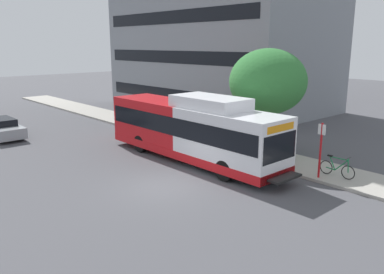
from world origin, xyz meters
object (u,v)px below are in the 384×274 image
object	(u,v)px
transit_bus	(192,130)
bus_stop_sign_pole	(321,146)
street_tree_near_stop	(268,82)
parked_car_far_lane	(2,128)
bicycle_parked	(337,168)

from	to	relation	value
transit_bus	bus_stop_sign_pole	world-z (taller)	transit_bus
transit_bus	bus_stop_sign_pole	distance (m)	6.79
transit_bus	bus_stop_sign_pole	size ratio (longest dim) A/B	4.71
street_tree_near_stop	parked_car_far_lane	world-z (taller)	street_tree_near_stop
parked_car_far_lane	transit_bus	bearing A→B (deg)	-64.32
bus_stop_sign_pole	bicycle_parked	world-z (taller)	bus_stop_sign_pole
parked_car_far_lane	street_tree_near_stop	bearing A→B (deg)	-55.31
bus_stop_sign_pole	transit_bus	bearing A→B (deg)	109.05
bus_stop_sign_pole	parked_car_far_lane	bearing A→B (deg)	113.51
bus_stop_sign_pole	street_tree_near_stop	world-z (taller)	street_tree_near_stop
bicycle_parked	parked_car_far_lane	distance (m)	21.49
transit_bus	street_tree_near_stop	world-z (taller)	street_tree_near_stop
transit_bus	bus_stop_sign_pole	bearing A→B (deg)	-70.95
transit_bus	street_tree_near_stop	size ratio (longest dim) A/B	2.08
transit_bus	parked_car_far_lane	xyz separation A→B (m)	(-6.05, 12.59, -1.04)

